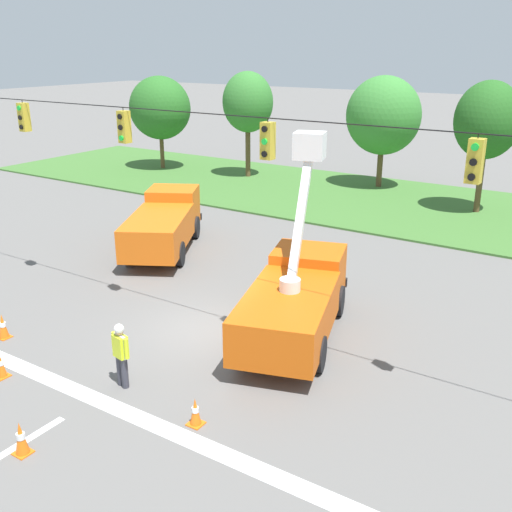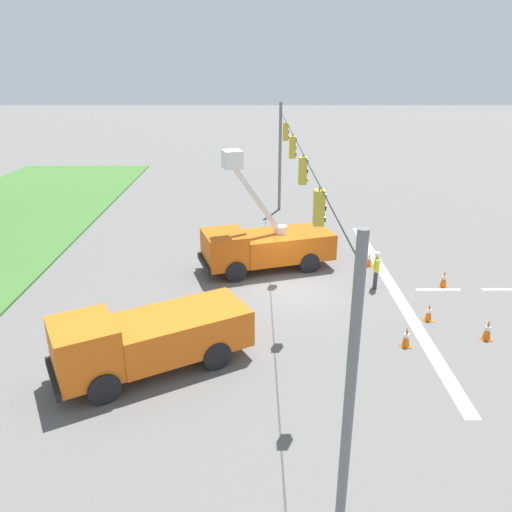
{
  "view_description": "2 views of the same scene",
  "coord_description": "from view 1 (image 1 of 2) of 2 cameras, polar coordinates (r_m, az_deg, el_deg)",
  "views": [
    {
      "loc": [
        10.45,
        -13.25,
        8.37
      ],
      "look_at": [
        1.32,
        0.82,
        2.44
      ],
      "focal_mm": 42.0,
      "sensor_mm": 36.0,
      "label": 1
    },
    {
      "loc": [
        -20.41,
        1.71,
        9.65
      ],
      "look_at": [
        0.64,
        1.64,
        1.39
      ],
      "focal_mm": 35.0,
      "sensor_mm": 36.0,
      "label": 2
    }
  ],
  "objects": [
    {
      "name": "ground_plane",
      "position": [
        18.83,
        -4.77,
        -6.98
      ],
      "size": [
        200.0,
        200.0,
        0.0
      ],
      "primitive_type": "plane",
      "color": "#605E5B"
    },
    {
      "name": "grass_verge",
      "position": [
        33.98,
        14.09,
        4.71
      ],
      "size": [
        56.0,
        12.0,
        0.1
      ],
      "primitive_type": "cube",
      "color": "#3D6B2D",
      "rests_on": "ground"
    },
    {
      "name": "lane_markings",
      "position": [
        15.18,
        -19.4,
        -15.22
      ],
      "size": [
        17.6,
        15.25,
        0.01
      ],
      "color": "silver",
      "rests_on": "ground"
    },
    {
      "name": "signal_gantry",
      "position": [
        17.34,
        -5.42,
        6.77
      ],
      "size": [
        26.2,
        0.33,
        7.2
      ],
      "color": "slate",
      "rests_on": "ground"
    },
    {
      "name": "tree_far_west",
      "position": [
        42.97,
        -9.15,
        13.74
      ],
      "size": [
        4.46,
        3.86,
        6.41
      ],
      "color": "brown",
      "rests_on": "ground"
    },
    {
      "name": "tree_west",
      "position": [
        39.56,
        -0.79,
        14.41
      ],
      "size": [
        3.35,
        3.04,
        6.83
      ],
      "color": "brown",
      "rests_on": "ground"
    },
    {
      "name": "tree_centre",
      "position": [
        37.36,
        12.03,
        12.93
      ],
      "size": [
        4.51,
        3.92,
        6.71
      ],
      "color": "brown",
      "rests_on": "ground"
    },
    {
      "name": "tree_east",
      "position": [
        32.74,
        21.19,
        11.94
      ],
      "size": [
        3.27,
        3.34,
        6.77
      ],
      "color": "brown",
      "rests_on": "ground"
    },
    {
      "name": "utility_truck_bucket_lift",
      "position": [
        17.97,
        3.79,
        -3.75
      ],
      "size": [
        4.16,
        6.87,
        5.92
      ],
      "color": "#D6560F",
      "rests_on": "ground"
    },
    {
      "name": "utility_truck_support_near",
      "position": [
        25.85,
        -8.75,
        3.13
      ],
      "size": [
        5.07,
        6.75,
        2.25
      ],
      "color": "orange",
      "rests_on": "ground"
    },
    {
      "name": "road_worker",
      "position": [
        15.79,
        -12.75,
        -8.86
      ],
      "size": [
        0.64,
        0.31,
        1.77
      ],
      "color": "#383842",
      "rests_on": "ground"
    },
    {
      "name": "traffic_cone_foreground_right",
      "position": [
        14.35,
        -21.49,
        -15.85
      ],
      "size": [
        0.36,
        0.36,
        0.79
      ],
      "color": "orange",
      "rests_on": "ground"
    },
    {
      "name": "traffic_cone_mid_left",
      "position": [
        17.49,
        -23.17,
        -9.5
      ],
      "size": [
        0.36,
        0.36,
        0.73
      ],
      "color": "orange",
      "rests_on": "ground"
    },
    {
      "name": "traffic_cone_mid_right",
      "position": [
        14.39,
        -5.8,
        -14.54
      ],
      "size": [
        0.36,
        0.36,
        0.7
      ],
      "color": "orange",
      "rests_on": "ground"
    },
    {
      "name": "traffic_cone_near_bucket",
      "position": [
        19.64,
        -22.97,
        -6.17
      ],
      "size": [
        0.36,
        0.36,
        0.77
      ],
      "color": "orange",
      "rests_on": "ground"
    }
  ]
}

